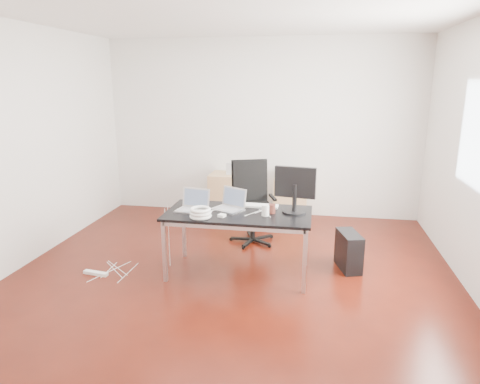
% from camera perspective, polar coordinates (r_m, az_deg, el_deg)
% --- Properties ---
extents(room_shell, '(5.00, 5.00, 5.00)m').
position_cam_1_polar(room_shell, '(4.46, -0.77, 5.12)').
color(room_shell, '#390D06').
rests_on(room_shell, ground).
extents(desk, '(1.60, 0.80, 0.73)m').
position_cam_1_polar(desk, '(4.75, -0.21, -3.31)').
color(desk, black).
rests_on(desk, ground).
extents(office_chair, '(0.61, 0.63, 1.08)m').
position_cam_1_polar(office_chair, '(5.79, 1.58, -0.76)').
color(office_chair, black).
rests_on(office_chair, ground).
extents(filing_cabinet_left, '(0.50, 0.50, 0.70)m').
position_cam_1_polar(filing_cabinet_left, '(6.93, -1.84, -0.37)').
color(filing_cabinet_left, tan).
rests_on(filing_cabinet_left, ground).
extents(filing_cabinet_right, '(0.50, 0.50, 0.70)m').
position_cam_1_polar(filing_cabinet_right, '(6.80, 6.77, -0.76)').
color(filing_cabinet_right, tan).
rests_on(filing_cabinet_right, ground).
extents(pc_tower, '(0.31, 0.49, 0.44)m').
position_cam_1_polar(pc_tower, '(5.18, 14.29, -7.61)').
color(pc_tower, black).
rests_on(pc_tower, ground).
extents(wastebasket, '(0.28, 0.28, 0.28)m').
position_cam_1_polar(wastebasket, '(6.59, 2.65, -3.08)').
color(wastebasket, black).
rests_on(wastebasket, ground).
extents(power_strip, '(0.31, 0.10, 0.04)m').
position_cam_1_polar(power_strip, '(5.22, -18.68, -10.21)').
color(power_strip, white).
rests_on(power_strip, ground).
extents(laptop_left, '(0.37, 0.31, 0.23)m').
position_cam_1_polar(laptop_left, '(4.82, -6.26, -1.77)').
color(laptop_left, silver).
rests_on(laptop_left, desk).
extents(laptop_right, '(0.41, 0.38, 0.23)m').
position_cam_1_polar(laptop_right, '(4.83, -1.32, -1.66)').
color(laptop_right, silver).
rests_on(laptop_right, desk).
extents(monitor, '(0.45, 0.26, 0.51)m').
position_cam_1_polar(monitor, '(4.69, 7.34, 0.62)').
color(monitor, black).
rests_on(monitor, desk).
extents(keyboard, '(0.44, 0.15, 0.02)m').
position_cam_1_polar(keyboard, '(4.94, 2.54, -1.84)').
color(keyboard, white).
rests_on(keyboard, desk).
extents(cup_white, '(0.09, 0.09, 0.12)m').
position_cam_1_polar(cup_white, '(4.60, 3.41, -2.46)').
color(cup_white, white).
rests_on(cup_white, desk).
extents(cup_brown, '(0.10, 0.10, 0.10)m').
position_cam_1_polar(cup_brown, '(4.70, 4.28, -2.24)').
color(cup_brown, '#5A271E').
rests_on(cup_brown, desk).
extents(cable_coil, '(0.24, 0.24, 0.11)m').
position_cam_1_polar(cable_coil, '(4.55, -5.29, -2.78)').
color(cable_coil, white).
rests_on(cable_coil, desk).
extents(power_adapter, '(0.09, 0.09, 0.03)m').
position_cam_1_polar(power_adapter, '(4.57, -2.44, -3.15)').
color(power_adapter, white).
rests_on(power_adapter, desk).
extents(speaker, '(0.09, 0.08, 0.18)m').
position_cam_1_polar(speaker, '(6.77, -1.44, 3.10)').
color(speaker, '#9E9E9E').
rests_on(speaker, filing_cabinet_left).
extents(navy_garment, '(0.32, 0.27, 0.09)m').
position_cam_1_polar(navy_garment, '(6.73, 6.58, 2.56)').
color(navy_garment, black).
rests_on(navy_garment, filing_cabinet_right).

